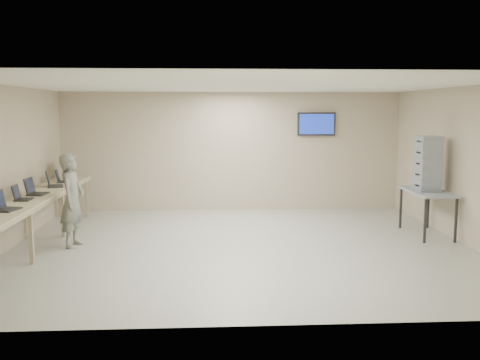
{
  "coord_description": "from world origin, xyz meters",
  "views": [
    {
      "loc": [
        -0.54,
        -9.14,
        2.37
      ],
      "look_at": [
        0.0,
        0.2,
        1.15
      ],
      "focal_mm": 40.0,
      "sensor_mm": 36.0,
      "label": 1
    }
  ],
  "objects": [
    {
      "name": "laptop_1",
      "position": [
        -3.6,
        -1.16,
        0.98
      ],
      "size": [
        0.39,
        0.44,
        0.3
      ],
      "rotation": [
        0.0,
        0.0,
        -0.2
      ],
      "color": "black",
      "rests_on": "workbench"
    },
    {
      "name": "monitor_far",
      "position": [
        -3.6,
        2.69,
        1.16
      ],
      "size": [
        0.19,
        0.43,
        0.42
      ],
      "color": "black",
      "rests_on": "workbench"
    },
    {
      "name": "laptop_3",
      "position": [
        -3.62,
        0.33,
        0.98
      ],
      "size": [
        0.34,
        0.4,
        0.3
      ],
      "rotation": [
        0.0,
        0.0,
        -0.08
      ],
      "color": "black",
      "rests_on": "workbench"
    },
    {
      "name": "side_table",
      "position": [
        3.6,
        0.66,
        0.78
      ],
      "size": [
        0.67,
        1.43,
        0.86
      ],
      "color": "gray",
      "rests_on": "ground"
    },
    {
      "name": "soldier",
      "position": [
        -2.92,
        0.17,
        0.82
      ],
      "size": [
        0.46,
        0.64,
        1.64
      ],
      "primitive_type": "imported",
      "rotation": [
        0.0,
        0.0,
        1.46
      ],
      "color": "#525746",
      "rests_on": "ground"
    },
    {
      "name": "laptop_4",
      "position": [
        -3.59,
        1.32,
        0.98
      ],
      "size": [
        0.42,
        0.46,
        0.31
      ],
      "rotation": [
        0.0,
        0.0,
        0.27
      ],
      "color": "black",
      "rests_on": "workbench"
    },
    {
      "name": "laptop_2",
      "position": [
        -3.66,
        -0.25,
        0.97
      ],
      "size": [
        0.27,
        0.33,
        0.25
      ],
      "rotation": [
        0.0,
        0.0,
        0.02
      ],
      "color": "black",
      "rests_on": "workbench"
    },
    {
      "name": "laptop_5",
      "position": [
        -3.6,
        1.98,
        0.97
      ],
      "size": [
        0.32,
        0.37,
        0.26
      ],
      "rotation": [
        0.0,
        0.0,
        0.15
      ],
      "color": "black",
      "rests_on": "workbench"
    },
    {
      "name": "storage_bins",
      "position": [
        3.58,
        0.66,
        1.38
      ],
      "size": [
        0.39,
        0.44,
        1.04
      ],
      "color": "#909DAD",
      "rests_on": "side_table"
    },
    {
      "name": "monitor_near",
      "position": [
        -3.6,
        2.5,
        1.19
      ],
      "size": [
        0.21,
        0.48,
        0.47
      ],
      "color": "black",
      "rests_on": "workbench"
    },
    {
      "name": "workbench",
      "position": [
        -3.59,
        0.0,
        0.83
      ],
      "size": [
        0.76,
        6.0,
        0.9
      ],
      "color": "#C5B78C",
      "rests_on": "ground"
    },
    {
      "name": "room",
      "position": [
        0.03,
        0.06,
        1.41
      ],
      "size": [
        8.01,
        7.01,
        2.81
      ],
      "color": "#9E9E98",
      "rests_on": "ground"
    }
  ]
}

